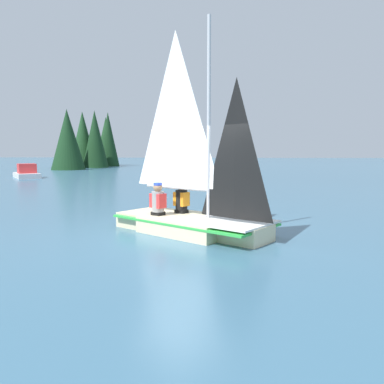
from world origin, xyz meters
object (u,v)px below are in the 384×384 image
at_px(sailor_helm, 181,203).
at_px(sailor_crew, 158,205).
at_px(motorboat_distant, 27,173).
at_px(sailboat_main, 191,205).

xyz_separation_m(sailor_helm, sailor_crew, (0.40, -0.52, 0.00)).
bearing_deg(sailor_helm, sailor_crew, -110.04).
bearing_deg(motorboat_distant, sailor_crew, -0.13).
distance_m(sailboat_main, sailor_crew, 0.86).
relative_size(sailor_helm, sailor_crew, 1.00).
distance_m(sailboat_main, sailor_helm, 0.65).
relative_size(sailor_helm, motorboat_distant, 0.31).
height_order(sailor_helm, motorboat_distant, sailor_helm).
height_order(sailor_helm, sailor_crew, same).
bearing_deg(sailboat_main, sailor_helm, 152.30).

